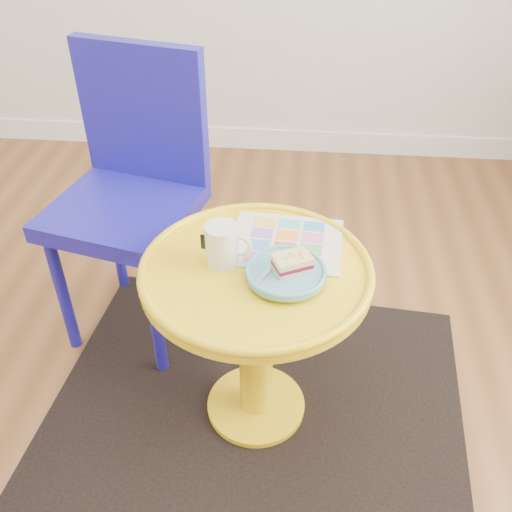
# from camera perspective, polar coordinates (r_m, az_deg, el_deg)

# --- Properties ---
(floor) EXTENTS (4.00, 4.00, 0.00)m
(floor) POSITION_cam_1_polar(r_m,az_deg,el_deg) (1.94, -19.89, -16.91)
(floor) COLOR brown
(floor) RESTS_ON ground
(rug) EXTENTS (1.39, 1.21, 0.01)m
(rug) POSITION_cam_1_polar(r_m,az_deg,el_deg) (1.90, 0.00, -14.86)
(rug) COLOR black
(rug) RESTS_ON ground
(side_table) EXTENTS (0.61, 0.61, 0.58)m
(side_table) POSITION_cam_1_polar(r_m,az_deg,el_deg) (1.59, 0.00, -5.79)
(side_table) COLOR yellow
(side_table) RESTS_ON ground
(chair) EXTENTS (0.53, 0.53, 0.98)m
(chair) POSITION_cam_1_polar(r_m,az_deg,el_deg) (1.92, -12.25, 7.20)
(chair) COLOR #1B179B
(chair) RESTS_ON ground
(newspaper) EXTENTS (0.32, 0.28, 0.01)m
(newspaper) POSITION_cam_1_polar(r_m,az_deg,el_deg) (1.57, 3.02, 1.40)
(newspaper) COLOR silver
(newspaper) RESTS_ON side_table
(mug) EXTENTS (0.12, 0.09, 0.11)m
(mug) POSITION_cam_1_polar(r_m,az_deg,el_deg) (1.47, -3.33, 1.25)
(mug) COLOR white
(mug) RESTS_ON side_table
(plate) EXTENTS (0.21, 0.21, 0.02)m
(plate) POSITION_cam_1_polar(r_m,az_deg,el_deg) (1.44, 3.00, -1.70)
(plate) COLOR #529BAE
(plate) RESTS_ON newspaper
(cake_slice) EXTENTS (0.11, 0.10, 0.04)m
(cake_slice) POSITION_cam_1_polar(r_m,az_deg,el_deg) (1.43, 3.64, -0.70)
(cake_slice) COLOR #D3BC8C
(cake_slice) RESTS_ON plate
(fork) EXTENTS (0.08, 0.14, 0.00)m
(fork) POSITION_cam_1_polar(r_m,az_deg,el_deg) (1.44, 1.58, -1.20)
(fork) COLOR silver
(fork) RESTS_ON plate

